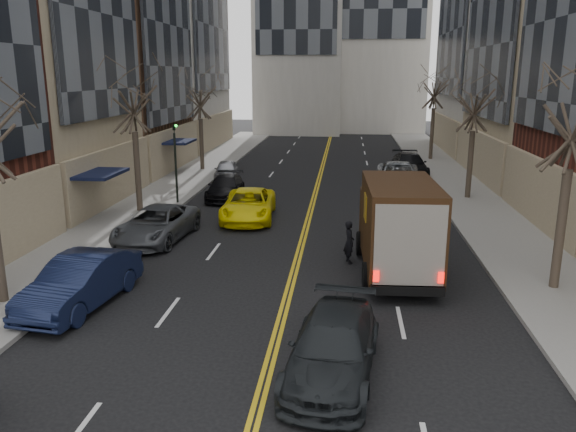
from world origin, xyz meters
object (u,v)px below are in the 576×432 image
observer_sedan (333,348)px  taxi (249,205)px  ups_truck (397,227)px  pedestrian (349,242)px

observer_sedan → taxi: taxi is taller
observer_sedan → taxi: 15.14m
ups_truck → taxi: ups_truck is taller
taxi → pedestrian: 7.85m
taxi → ups_truck: bearing=-50.9°
observer_sedan → ups_truck: bearing=80.9°
ups_truck → taxi: bearing=130.9°
taxi → observer_sedan: bearing=-76.5°
observer_sedan → pedestrian: bearing=94.0°
observer_sedan → pedestrian: (0.40, 8.34, 0.11)m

